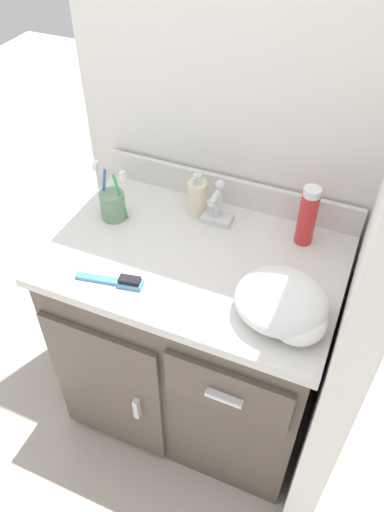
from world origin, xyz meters
TOP-DOWN VIEW (x-y plane):
  - ground_plane at (0.00, 0.00)m, footprint 6.00×6.00m
  - wall_back at (0.00, 0.32)m, footprint 0.99×0.08m
  - vanity at (-0.00, -0.00)m, footprint 0.81×0.56m
  - backsplash at (0.00, 0.26)m, footprint 0.81×0.02m
  - sink_faucet at (0.00, 0.16)m, footprint 0.09×0.09m
  - toothbrush_cup at (-0.29, 0.06)m, footprint 0.11×0.07m
  - soap_dispenser at (-0.07, 0.18)m, footprint 0.06×0.06m
  - shaving_cream_can at (0.26, 0.18)m, footprint 0.05×0.05m
  - hairbrush at (-0.14, -0.18)m, footprint 0.18×0.06m
  - hand_towel at (0.28, -0.12)m, footprint 0.23×0.22m

SIDE VIEW (x-z plane):
  - ground_plane at x=0.00m, z-range 0.00..0.00m
  - vanity at x=0.00m, z-range 0.01..0.77m
  - hairbrush at x=-0.14m, z-range 0.75..0.78m
  - backsplash at x=0.00m, z-range 0.75..0.84m
  - toothbrush_cup at x=-0.29m, z-range 0.71..0.89m
  - sink_faucet at x=0.00m, z-range 0.73..0.87m
  - hand_towel at x=0.28m, z-range 0.75..0.85m
  - soap_dispenser at x=-0.07m, z-range 0.74..0.88m
  - shaving_cream_can at x=0.26m, z-range 0.75..0.93m
  - wall_back at x=0.00m, z-range 0.00..2.20m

